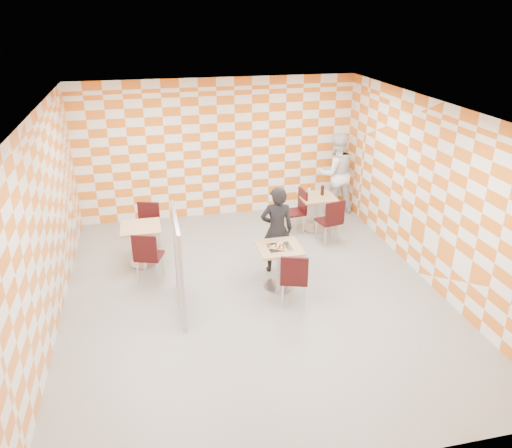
{
  "coord_description": "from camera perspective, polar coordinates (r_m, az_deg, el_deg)",
  "views": [
    {
      "loc": [
        -1.48,
        -6.89,
        4.36
      ],
      "look_at": [
        0.1,
        0.2,
        1.15
      ],
      "focal_mm": 35.0,
      "sensor_mm": 36.0,
      "label": 1
    }
  ],
  "objects": [
    {
      "name": "partition",
      "position": [
        7.63,
        -8.86,
        -4.4
      ],
      "size": [
        0.08,
        1.38,
        1.55
      ],
      "color": "white",
      "rests_on": "ground"
    },
    {
      "name": "room_shell",
      "position": [
        8.1,
        -1.22,
        3.16
      ],
      "size": [
        7.0,
        7.0,
        7.0
      ],
      "color": "gray",
      "rests_on": "ground"
    },
    {
      "name": "chair_second_side",
      "position": [
        10.24,
        4.78,
        1.86
      ],
      "size": [
        0.46,
        0.46,
        0.92
      ],
      "color": "black",
      "rests_on": "ground"
    },
    {
      "name": "main_table",
      "position": [
        8.22,
        2.64,
        -4.12
      ],
      "size": [
        0.7,
        0.7,
        0.75
      ],
      "color": "tan",
      "rests_on": "ground"
    },
    {
      "name": "man_dark",
      "position": [
        8.63,
        2.39,
        -0.67
      ],
      "size": [
        0.6,
        0.43,
        1.57
      ],
      "primitive_type": "imported",
      "rotation": [
        0.0,
        0.0,
        3.05
      ],
      "color": "black",
      "rests_on": "ground"
    },
    {
      "name": "man_white",
      "position": [
        11.27,
        9.08,
        5.72
      ],
      "size": [
        0.91,
        0.72,
        1.82
      ],
      "primitive_type": "imported",
      "rotation": [
        0.0,
        0.0,
        3.17
      ],
      "color": "white",
      "rests_on": "ground"
    },
    {
      "name": "second_table",
      "position": [
        10.41,
        6.95,
        1.94
      ],
      "size": [
        0.7,
        0.7,
        0.75
      ],
      "color": "tan",
      "rests_on": "ground"
    },
    {
      "name": "chair_second_front",
      "position": [
        9.8,
        8.63,
        0.64
      ],
      "size": [
        0.5,
        0.51,
        0.92
      ],
      "color": "black",
      "rests_on": "ground"
    },
    {
      "name": "soda_bottle",
      "position": [
        10.36,
        7.6,
        3.83
      ],
      "size": [
        0.07,
        0.07,
        0.23
      ],
      "color": "black",
      "rests_on": "second_table"
    },
    {
      "name": "sport_bottle",
      "position": [
        10.34,
        6.08,
        3.79
      ],
      "size": [
        0.06,
        0.06,
        0.2
      ],
      "color": "white",
      "rests_on": "second_table"
    },
    {
      "name": "chair_empty_near",
      "position": [
        8.53,
        -12.31,
        -3.33
      ],
      "size": [
        0.54,
        0.54,
        0.92
      ],
      "color": "black",
      "rests_on": "ground"
    },
    {
      "name": "chair_main_front",
      "position": [
        7.7,
        4.39,
        -5.97
      ],
      "size": [
        0.53,
        0.54,
        0.92
      ],
      "color": "black",
      "rests_on": "ground"
    },
    {
      "name": "pizza_on_foil",
      "position": [
        8.09,
        2.7,
        -2.55
      ],
      "size": [
        0.4,
        0.4,
        0.04
      ],
      "color": "silver",
      "rests_on": "main_table"
    },
    {
      "name": "empty_table",
      "position": [
        9.18,
        -12.93,
        -1.62
      ],
      "size": [
        0.7,
        0.7,
        0.75
      ],
      "color": "tan",
      "rests_on": "ground"
    },
    {
      "name": "chair_empty_far",
      "position": [
        9.72,
        -12.26,
        0.13
      ],
      "size": [
        0.53,
        0.54,
        0.92
      ],
      "color": "black",
      "rests_on": "ground"
    }
  ]
}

